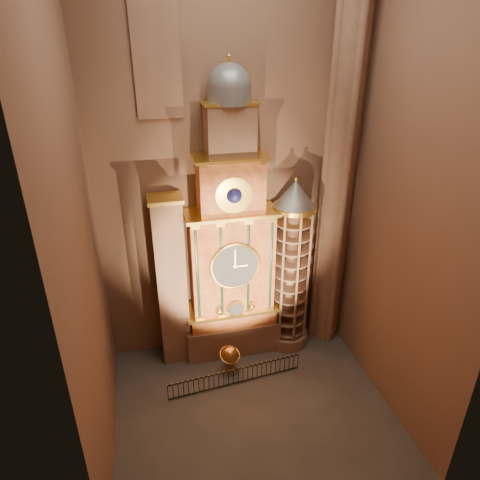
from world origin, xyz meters
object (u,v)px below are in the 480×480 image
object	(u,v)px
iron_railing	(236,376)
portrait_tower	(172,282)
astronomical_clock	(231,252)
celestial_globe	(230,358)
stair_turret	(291,269)

from	to	relation	value
iron_railing	portrait_tower	bearing A→B (deg)	132.70
astronomical_clock	portrait_tower	world-z (taller)	astronomical_clock
portrait_tower	celestial_globe	distance (m)	5.42
iron_railing	stair_turret	bearing A→B (deg)	35.97
celestial_globe	iron_railing	distance (m)	1.14
astronomical_clock	celestial_globe	xyz separation A→B (m)	(-0.59, -2.13, -5.64)
portrait_tower	iron_railing	xyz separation A→B (m)	(2.92, -3.17, -4.60)
stair_turret	iron_railing	world-z (taller)	stair_turret
astronomical_clock	celestial_globe	world-z (taller)	astronomical_clock
astronomical_clock	portrait_tower	distance (m)	3.73
stair_turret	iron_railing	distance (m)	6.81
astronomical_clock	celestial_globe	bearing A→B (deg)	-105.46
astronomical_clock	portrait_tower	xyz separation A→B (m)	(-3.40, 0.02, -1.53)
portrait_tower	celestial_globe	xyz separation A→B (m)	(2.81, -2.15, -4.11)
astronomical_clock	celestial_globe	distance (m)	6.06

